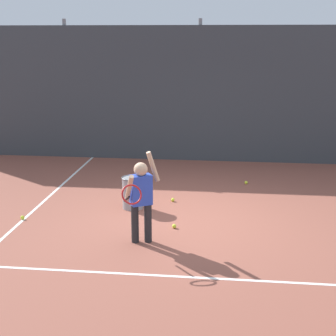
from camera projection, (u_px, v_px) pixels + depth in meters
name	position (u px, v px, depth m)	size (l,w,h in m)	color
ground_plane	(183.00, 220.00, 8.31)	(20.00, 20.00, 0.00)	brown
court_line_baseline	(169.00, 276.00, 6.39)	(9.00, 0.05, 0.00)	white
court_line_sideline	(50.00, 196.00, 9.57)	(0.05, 9.00, 0.00)	white
back_fence_windscreen	(199.00, 95.00, 11.91)	(13.16, 0.08, 3.17)	#383D42
fence_post_1	(67.00, 90.00, 12.31)	(0.09, 0.09, 3.32)	slate
fence_post_2	(199.00, 91.00, 11.95)	(0.09, 0.09, 3.32)	slate
tennis_player	(141.00, 195.00, 7.24)	(0.51, 0.81, 1.35)	#232326
ball_hopper	(133.00, 192.00, 8.84)	(0.38, 0.38, 0.56)	gray
tennis_ball_1	(23.00, 218.00, 8.34)	(0.07, 0.07, 0.07)	#CCE033
tennis_ball_4	(246.00, 183.00, 10.31)	(0.07, 0.07, 0.07)	#CCE033
tennis_ball_6	(173.00, 200.00, 9.24)	(0.07, 0.07, 0.07)	#CCE033
tennis_ball_7	(174.00, 226.00, 7.96)	(0.07, 0.07, 0.07)	#CCE033
tennis_ball_8	(150.00, 180.00, 10.50)	(0.07, 0.07, 0.07)	#CCE033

